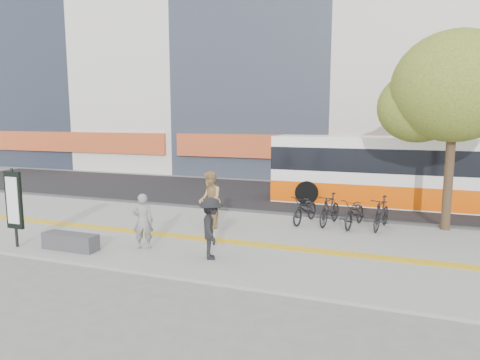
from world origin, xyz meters
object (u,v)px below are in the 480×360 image
(pedestrian_dark, at_px, (211,228))
(bus, at_px, (402,173))
(signboard, at_px, (14,201))
(pedestrian_tan, at_px, (210,200))
(bench, at_px, (71,242))
(street_tree, at_px, (454,90))
(seated_woman, at_px, (143,221))

(pedestrian_dark, bearing_deg, bus, -54.03)
(signboard, xyz_separation_m, pedestrian_tan, (4.21, 3.74, -0.35))
(bench, height_order, pedestrian_tan, pedestrian_tan)
(street_tree, xyz_separation_m, pedestrian_tan, (-7.17, -2.59, -3.50))
(street_tree, distance_m, seated_woman, 10.22)
(seated_woman, xyz_separation_m, pedestrian_dark, (2.11, -0.14, 0.02))
(street_tree, relative_size, pedestrian_tan, 3.36)
(bench, height_order, pedestrian_dark, pedestrian_dark)
(signboard, relative_size, bus, 0.21)
(bus, relative_size, pedestrian_tan, 5.65)
(pedestrian_tan, relative_size, pedestrian_dark, 1.19)
(street_tree, bearing_deg, pedestrian_dark, -137.58)
(bench, bearing_deg, pedestrian_tan, 52.71)
(bus, relative_size, pedestrian_dark, 6.71)
(signboard, relative_size, street_tree, 0.35)
(bus, bearing_deg, street_tree, -70.24)
(signboard, distance_m, pedestrian_tan, 5.64)
(bus, distance_m, seated_woman, 11.13)
(street_tree, xyz_separation_m, bus, (-1.32, 3.68, -3.13))
(signboard, relative_size, pedestrian_tan, 1.17)
(seated_woman, xyz_separation_m, pedestrian_tan, (0.81, 2.63, 0.17))
(signboard, height_order, pedestrian_dark, signboard)
(pedestrian_tan, height_order, pedestrian_dark, pedestrian_tan)
(bus, height_order, seated_woman, bus)
(bus, bearing_deg, bench, -131.09)
(pedestrian_tan, bearing_deg, seated_woman, -44.78)
(signboard, distance_m, bus, 14.19)
(street_tree, relative_size, seated_woman, 4.12)
(signboard, height_order, street_tree, street_tree)
(bus, xyz_separation_m, pedestrian_tan, (-5.84, -6.27, -0.37))
(bench, relative_size, street_tree, 0.25)
(bus, height_order, pedestrian_tan, bus)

